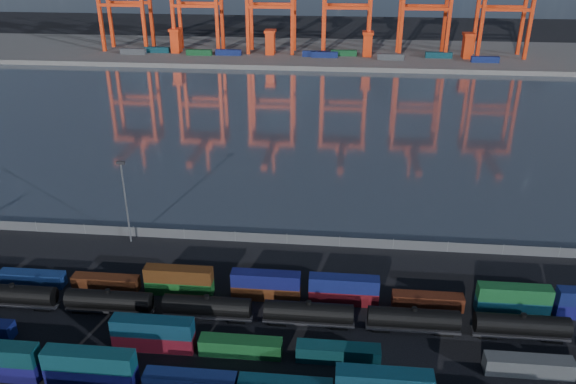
{
  "coord_description": "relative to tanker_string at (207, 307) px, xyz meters",
  "views": [
    {
      "loc": [
        9.29,
        -64.56,
        54.07
      ],
      "look_at": [
        0.0,
        30.0,
        10.0
      ],
      "focal_mm": 35.0,
      "sensor_mm": 36.0,
      "label": 1
    }
  ],
  "objects": [
    {
      "name": "container_row_north",
      "position": [
        25.76,
        6.16,
        -0.08
      ],
      "size": [
        140.13,
        2.26,
        4.82
      ],
      "color": "navy",
      "rests_on": "ground"
    },
    {
      "name": "far_quay",
      "position": [
        9.84,
        205.87,
        -1.14
      ],
      "size": [
        700.0,
        70.0,
        2.0
      ],
      "primitive_type": "cube",
      "color": "#514F4C",
      "rests_on": "ground"
    },
    {
      "name": "yard_light_mast",
      "position": [
        -20.16,
        21.87,
        7.16
      ],
      "size": [
        1.6,
        0.4,
        16.6
      ],
      "color": "slate",
      "rests_on": "ground"
    },
    {
      "name": "harbor_water",
      "position": [
        9.84,
        100.87,
        -2.13
      ],
      "size": [
        700.0,
        700.0,
        0.0
      ],
      "primitive_type": "plane",
      "color": "#313B47",
      "rests_on": "ground"
    },
    {
      "name": "container_row_mid",
      "position": [
        24.1,
        -7.39,
        -0.42
      ],
      "size": [
        140.3,
        2.37,
        5.05
      ],
      "color": "#38393C",
      "rests_on": "ground"
    },
    {
      "name": "waterfront_fence",
      "position": [
        9.84,
        23.87,
        -1.13
      ],
      "size": [
        160.12,
        0.12,
        2.2
      ],
      "color": "#595B5E",
      "rests_on": "ground"
    },
    {
      "name": "quay_containers",
      "position": [
        -1.15,
        191.33,
        1.16
      ],
      "size": [
        172.58,
        10.99,
        2.6
      ],
      "color": "navy",
      "rests_on": "far_quay"
    },
    {
      "name": "container_row_south",
      "position": [
        -11.12,
        -14.85,
        0.04
      ],
      "size": [
        140.93,
        2.45,
        5.21
      ],
      "color": "#424448",
      "rests_on": "ground"
    },
    {
      "name": "tanker_string",
      "position": [
        0.0,
        0.0,
        0.0
      ],
      "size": [
        106.87,
        2.98,
        4.26
      ],
      "color": "black",
      "rests_on": "ground"
    },
    {
      "name": "ground",
      "position": [
        9.84,
        -4.13,
        -2.14
      ],
      "size": [
        700.0,
        700.0,
        0.0
      ],
      "primitive_type": "plane",
      "color": "black",
      "rests_on": "ground"
    },
    {
      "name": "straddle_carriers",
      "position": [
        7.34,
        195.87,
        5.68
      ],
      "size": [
        140.0,
        7.0,
        11.1
      ],
      "color": "red",
      "rests_on": "far_quay"
    }
  ]
}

